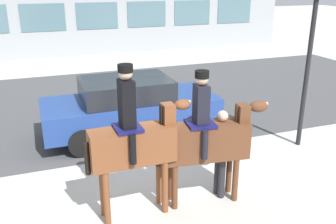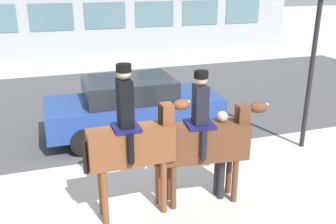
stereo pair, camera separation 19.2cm
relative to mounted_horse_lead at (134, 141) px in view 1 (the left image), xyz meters
The scene contains 7 objects.
ground_plane 2.25m from the mounted_horse_lead, 68.74° to the left, with size 80.00×80.00×0.00m, color #B2AFA8.
road_surface 6.59m from the mounted_horse_lead, 84.25° to the left, with size 24.46×8.50×0.01m.
mounted_horse_lead is the anchor object (origin of this frame).
mounted_horse_companion 1.31m from the mounted_horse_lead, ahead, with size 2.05×0.65×2.47m.
pedestrian_bystander 1.66m from the mounted_horse_lead, ahead, with size 0.82×0.43×1.71m.
street_car_near_lane 3.56m from the mounted_horse_lead, 76.91° to the left, with size 4.44×1.89×1.53m.
traffic_light 4.97m from the mounted_horse_lead, 16.81° to the left, with size 0.24×0.29×4.19m.
Camera 1 is at (-2.06, -7.14, 3.92)m, focal length 40.00 mm.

